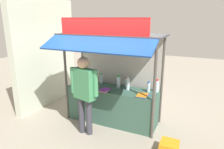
{
  "coord_description": "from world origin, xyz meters",
  "views": [
    {
      "loc": [
        1.96,
        -4.23,
        2.52
      ],
      "look_at": [
        0.0,
        0.0,
        1.22
      ],
      "focal_mm": 32.63,
      "sensor_mm": 36.0,
      "label": 1
    }
  ],
  "objects_px": {
    "water_bottle_front_left": "(126,83)",
    "water_bottle_back_right": "(128,84)",
    "banana_bunch_rightmost": "(105,49)",
    "vendor_person": "(84,89)",
    "water_bottle_mid_left": "(157,86)",
    "banana_bunch_leftmost": "(87,50)",
    "water_bottle_center": "(101,79)",
    "magazine_stack_far_left": "(142,95)",
    "magazine_stack_right": "(105,90)",
    "plastic_crate": "(169,148)",
    "water_bottle_left": "(149,87)",
    "magazine_stack_mid_right": "(90,88)",
    "water_bottle_back_left": "(118,82)"
  },
  "relations": [
    {
      "from": "water_bottle_front_left",
      "to": "water_bottle_back_right",
      "type": "relative_size",
      "value": 0.85
    },
    {
      "from": "banana_bunch_rightmost",
      "to": "vendor_person",
      "type": "height_order",
      "value": "banana_bunch_rightmost"
    },
    {
      "from": "water_bottle_mid_left",
      "to": "banana_bunch_leftmost",
      "type": "distance_m",
      "value": 1.78
    },
    {
      "from": "water_bottle_center",
      "to": "banana_bunch_leftmost",
      "type": "distance_m",
      "value": 1.09
    },
    {
      "from": "magazine_stack_far_left",
      "to": "vendor_person",
      "type": "relative_size",
      "value": 0.17
    },
    {
      "from": "water_bottle_front_left",
      "to": "magazine_stack_far_left",
      "type": "xyz_separation_m",
      "value": [
        0.52,
        -0.4,
        -0.1
      ]
    },
    {
      "from": "water_bottle_center",
      "to": "water_bottle_mid_left",
      "type": "bearing_deg",
      "value": -1.58
    },
    {
      "from": "water_bottle_back_right",
      "to": "magazine_stack_right",
      "type": "relative_size",
      "value": 1.09
    },
    {
      "from": "vendor_person",
      "to": "plastic_crate",
      "type": "xyz_separation_m",
      "value": [
        1.84,
        0.05,
        -0.93
      ]
    },
    {
      "from": "water_bottle_left",
      "to": "vendor_person",
      "type": "relative_size",
      "value": 0.14
    },
    {
      "from": "magazine_stack_far_left",
      "to": "vendor_person",
      "type": "bearing_deg",
      "value": -152.77
    },
    {
      "from": "water_bottle_mid_left",
      "to": "banana_bunch_leftmost",
      "type": "relative_size",
      "value": 1.09
    },
    {
      "from": "vendor_person",
      "to": "banana_bunch_leftmost",
      "type": "bearing_deg",
      "value": -58.71
    },
    {
      "from": "magazine_stack_far_left",
      "to": "banana_bunch_rightmost",
      "type": "height_order",
      "value": "banana_bunch_rightmost"
    },
    {
      "from": "vendor_person",
      "to": "plastic_crate",
      "type": "distance_m",
      "value": 2.06
    },
    {
      "from": "water_bottle_left",
      "to": "banana_bunch_leftmost",
      "type": "xyz_separation_m",
      "value": [
        -1.26,
        -0.57,
        0.85
      ]
    },
    {
      "from": "water_bottle_front_left",
      "to": "water_bottle_center",
      "type": "bearing_deg",
      "value": 176.1
    },
    {
      "from": "banana_bunch_leftmost",
      "to": "banana_bunch_rightmost",
      "type": "height_order",
      "value": "same"
    },
    {
      "from": "magazine_stack_far_left",
      "to": "plastic_crate",
      "type": "bearing_deg",
      "value": -35.95
    },
    {
      "from": "water_bottle_mid_left",
      "to": "water_bottle_back_right",
      "type": "distance_m",
      "value": 0.67
    },
    {
      "from": "water_bottle_front_left",
      "to": "banana_bunch_leftmost",
      "type": "xyz_separation_m",
      "value": [
        -0.69,
        -0.65,
        0.85
      ]
    },
    {
      "from": "magazine_stack_far_left",
      "to": "vendor_person",
      "type": "distance_m",
      "value": 1.27
    },
    {
      "from": "water_bottle_center",
      "to": "plastic_crate",
      "type": "height_order",
      "value": "water_bottle_center"
    },
    {
      "from": "water_bottle_left",
      "to": "magazine_stack_mid_right",
      "type": "xyz_separation_m",
      "value": [
        -1.33,
        -0.39,
        -0.09
      ]
    },
    {
      "from": "water_bottle_left",
      "to": "banana_bunch_leftmost",
      "type": "relative_size",
      "value": 0.88
    },
    {
      "from": "water_bottle_mid_left",
      "to": "magazine_stack_far_left",
      "type": "height_order",
      "value": "water_bottle_mid_left"
    },
    {
      "from": "water_bottle_left",
      "to": "water_bottle_back_right",
      "type": "xyz_separation_m",
      "value": [
        -0.48,
        -0.06,
        0.03
      ]
    },
    {
      "from": "water_bottle_center",
      "to": "water_bottle_front_left",
      "type": "relative_size",
      "value": 1.03
    },
    {
      "from": "water_bottle_center",
      "to": "water_bottle_back_right",
      "type": "relative_size",
      "value": 0.88
    },
    {
      "from": "water_bottle_left",
      "to": "water_bottle_front_left",
      "type": "distance_m",
      "value": 0.58
    },
    {
      "from": "water_bottle_center",
      "to": "water_bottle_back_left",
      "type": "height_order",
      "value": "water_bottle_back_left"
    },
    {
      "from": "banana_bunch_rightmost",
      "to": "water_bottle_center",
      "type": "bearing_deg",
      "value": 124.34
    },
    {
      "from": "water_bottle_center",
      "to": "banana_bunch_leftmost",
      "type": "bearing_deg",
      "value": -87.73
    },
    {
      "from": "magazine_stack_mid_right",
      "to": "banana_bunch_leftmost",
      "type": "height_order",
      "value": "banana_bunch_leftmost"
    },
    {
      "from": "water_bottle_left",
      "to": "plastic_crate",
      "type": "relative_size",
      "value": 0.72
    },
    {
      "from": "water_bottle_mid_left",
      "to": "water_bottle_back_right",
      "type": "height_order",
      "value": "water_bottle_mid_left"
    },
    {
      "from": "water_bottle_back_left",
      "to": "magazine_stack_mid_right",
      "type": "relative_size",
      "value": 0.97
    },
    {
      "from": "water_bottle_front_left",
      "to": "magazine_stack_mid_right",
      "type": "relative_size",
      "value": 0.81
    },
    {
      "from": "magazine_stack_right",
      "to": "magazine_stack_far_left",
      "type": "bearing_deg",
      "value": 2.82
    },
    {
      "from": "water_bottle_front_left",
      "to": "vendor_person",
      "type": "distance_m",
      "value": 1.14
    },
    {
      "from": "water_bottle_center",
      "to": "magazine_stack_mid_right",
      "type": "relative_size",
      "value": 0.84
    },
    {
      "from": "water_bottle_back_right",
      "to": "plastic_crate",
      "type": "height_order",
      "value": "water_bottle_back_right"
    },
    {
      "from": "water_bottle_front_left",
      "to": "magazine_stack_far_left",
      "type": "bearing_deg",
      "value": -37.09
    },
    {
      "from": "magazine_stack_mid_right",
      "to": "banana_bunch_rightmost",
      "type": "distance_m",
      "value": 1.14
    },
    {
      "from": "water_bottle_back_left",
      "to": "vendor_person",
      "type": "height_order",
      "value": "vendor_person"
    },
    {
      "from": "banana_bunch_leftmost",
      "to": "water_bottle_mid_left",
      "type": "bearing_deg",
      "value": 24.46
    },
    {
      "from": "vendor_person",
      "to": "plastic_crate",
      "type": "height_order",
      "value": "vendor_person"
    },
    {
      "from": "water_bottle_mid_left",
      "to": "banana_bunch_leftmost",
      "type": "height_order",
      "value": "banana_bunch_leftmost"
    },
    {
      "from": "water_bottle_mid_left",
      "to": "water_bottle_back_right",
      "type": "xyz_separation_m",
      "value": [
        -0.66,
        -0.15,
        -0.0
      ]
    },
    {
      "from": "water_bottle_front_left",
      "to": "banana_bunch_leftmost",
      "type": "height_order",
      "value": "banana_bunch_leftmost"
    }
  ]
}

